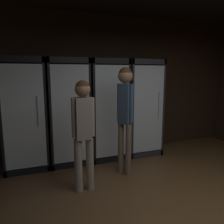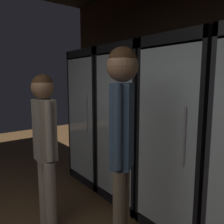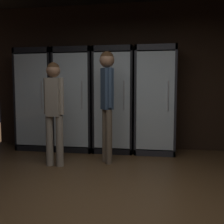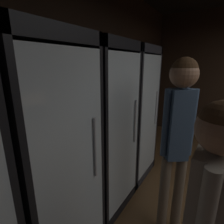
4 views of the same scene
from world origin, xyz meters
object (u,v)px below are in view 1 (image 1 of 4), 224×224
(cooler_far_left, at_px, (24,115))
(shopper_near, at_px, (83,126))
(cooler_center, at_px, (106,110))
(shopper_far, at_px, (125,106))
(cooler_left, at_px, (68,113))
(cooler_right, at_px, (140,108))

(cooler_far_left, relative_size, shopper_near, 1.22)
(cooler_center, bearing_deg, shopper_far, -88.98)
(cooler_left, relative_size, cooler_center, 1.00)
(cooler_left, distance_m, shopper_near, 1.17)
(cooler_left, bearing_deg, shopper_near, -89.44)
(cooler_center, xyz_separation_m, cooler_right, (0.75, 0.00, -0.00))
(cooler_far_left, distance_m, shopper_near, 1.40)
(cooler_left, bearing_deg, cooler_center, -0.10)
(cooler_center, bearing_deg, cooler_far_left, 179.97)
(cooler_left, xyz_separation_m, cooler_right, (1.50, -0.00, 0.01))
(cooler_left, relative_size, shopper_far, 1.10)
(shopper_far, bearing_deg, cooler_center, 91.02)
(cooler_right, distance_m, shopper_near, 1.90)
(cooler_far_left, bearing_deg, cooler_left, 0.04)
(cooler_center, xyz_separation_m, shopper_far, (0.02, -0.87, 0.20))
(cooler_right, bearing_deg, cooler_center, -179.92)
(shopper_near, height_order, shopper_far, shopper_far)
(cooler_right, xyz_separation_m, shopper_far, (-0.74, -0.87, 0.20))
(cooler_left, height_order, cooler_right, same)
(cooler_left, xyz_separation_m, cooler_center, (0.75, -0.00, 0.01))
(cooler_far_left, distance_m, cooler_center, 1.50)
(cooler_left, bearing_deg, cooler_far_left, -179.96)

